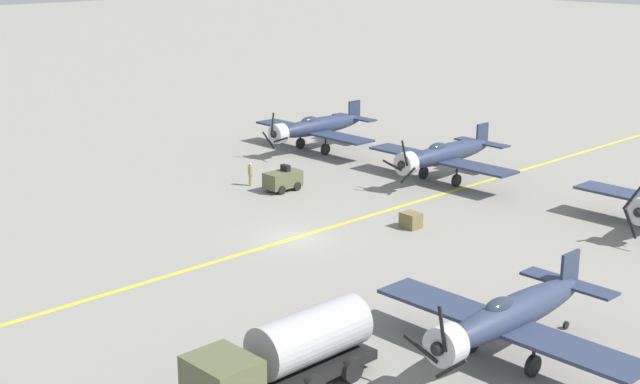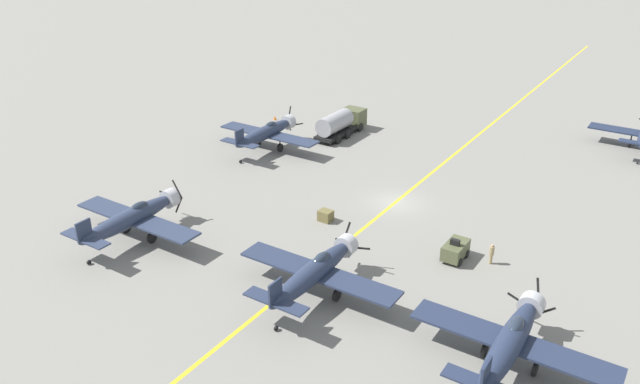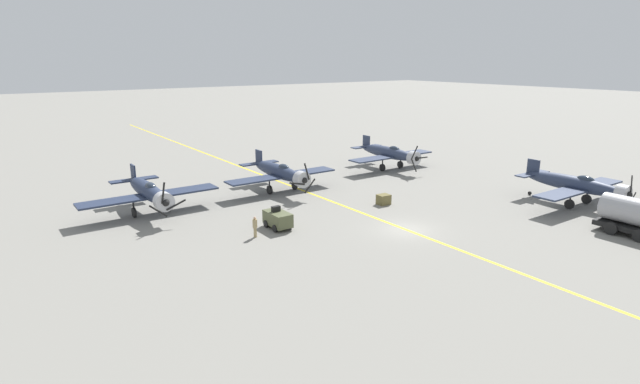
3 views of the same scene
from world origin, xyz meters
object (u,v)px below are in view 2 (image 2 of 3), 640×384
airplane_near_left (133,217)px  airplane_mid_left (267,132)px  ground_crew_walking (492,253)px  supply_crate_by_tanker (326,216)px  tow_tractor (455,250)px  traffic_cone (275,118)px  airplane_near_right (511,341)px  airplane_near_center (315,271)px  fuel_tanker (341,123)px

airplane_near_left → airplane_mid_left: airplane_mid_left is taller
ground_crew_walking → airplane_near_left: bearing=-154.6°
airplane_mid_left → supply_crate_by_tanker: bearing=-30.1°
airplane_near_left → tow_tractor: bearing=9.5°
airplane_near_left → airplane_mid_left: bearing=81.9°
traffic_cone → airplane_mid_left: bearing=-57.9°
airplane_near_right → tow_tractor: 12.35m
tow_tractor → traffic_cone: tow_tractor is taller
airplane_near_center → fuel_tanker: (-15.44, 28.77, -0.50)m
airplane_near_center → supply_crate_by_tanker: size_ratio=10.53×
airplane_near_center → fuel_tanker: airplane_near_center is taller
fuel_tanker → supply_crate_by_tanker: fuel_tanker is taller
airplane_near_center → traffic_cone: airplane_near_center is taller
tow_tractor → traffic_cone: (-31.40, 19.23, -0.52)m
traffic_cone → tow_tractor: bearing=-31.5°
traffic_cone → airplane_near_left: bearing=-74.0°
ground_crew_walking → tow_tractor: bearing=-161.7°
airplane_near_right → traffic_cone: size_ratio=21.82×
airplane_near_right → ground_crew_walking: bearing=124.3°
airplane_near_center → fuel_tanker: 32.66m
tow_tractor → supply_crate_by_tanker: (-11.60, -0.07, -0.32)m
supply_crate_by_tanker → airplane_near_center: bearing=-61.0°
airplane_near_center → traffic_cone: size_ratio=21.82×
airplane_mid_left → ground_crew_walking: size_ratio=7.27×
ground_crew_walking → supply_crate_by_tanker: size_ratio=1.45×
airplane_near_center → tow_tractor: airplane_near_center is taller
ground_crew_walking → supply_crate_by_tanker: (-14.12, -0.91, -0.43)m
airplane_near_right → fuel_tanker: 40.80m
fuel_tanker → supply_crate_by_tanker: (10.01, -18.99, -1.04)m
airplane_near_left → fuel_tanker: 30.06m
traffic_cone → ground_crew_walking: bearing=-28.5°
airplane_near_left → supply_crate_by_tanker: size_ratio=10.53×
airplane_near_left → ground_crew_walking: (25.19, 11.95, -1.11)m
airplane_mid_left → ground_crew_walking: (28.45, -9.69, -1.11)m
airplane_near_center → traffic_cone: (-25.22, 29.09, -1.74)m
airplane_mid_left → ground_crew_walking: 30.08m
airplane_near_right → supply_crate_by_tanker: airplane_near_right is taller
ground_crew_walking → traffic_cone: ground_crew_walking is taller
airplane_mid_left → ground_crew_walking: bearing=-12.4°
airplane_near_center → ground_crew_walking: size_ratio=7.27×
airplane_near_left → fuel_tanker: bearing=71.3°
airplane_mid_left → supply_crate_by_tanker: 17.90m
airplane_near_center → supply_crate_by_tanker: (-5.42, 9.78, -1.54)m
fuel_tanker → traffic_cone: size_ratio=14.55×
fuel_tanker → supply_crate_by_tanker: size_ratio=7.02×
airplane_mid_left → supply_crate_by_tanker: size_ratio=10.53×
fuel_tanker → ground_crew_walking: size_ratio=4.84×
airplane_mid_left → airplane_near_center: bearing=-39.5°
airplane_near_left → airplane_near_right: size_ratio=1.00×
supply_crate_by_tanker → airplane_mid_left: bearing=143.5°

